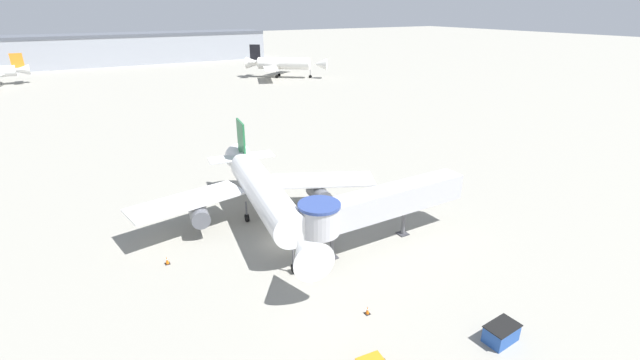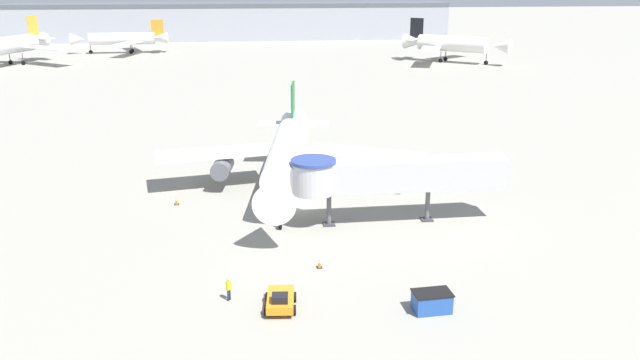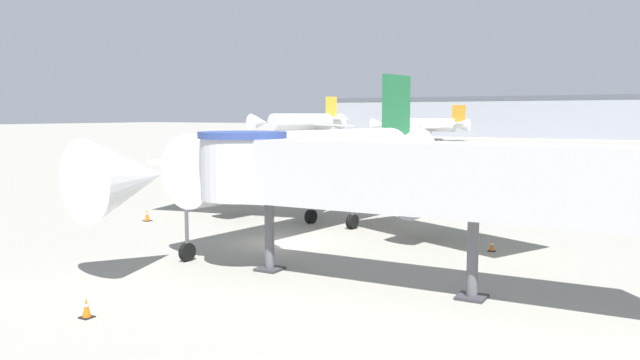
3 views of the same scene
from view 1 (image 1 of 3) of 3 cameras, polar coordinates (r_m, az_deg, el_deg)
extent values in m
plane|color=gray|center=(46.60, -5.10, -8.23)|extent=(800.00, 800.00, 0.00)
cylinder|color=white|center=(47.66, -7.43, -1.73)|extent=(6.17, 19.50, 3.64)
cone|color=white|center=(36.57, -1.92, -9.42)|extent=(4.14, 4.45, 3.64)
cone|color=white|center=(57.53, -10.31, 2.34)|extent=(4.33, 5.89, 3.64)
cube|color=white|center=(49.07, -17.31, -2.69)|extent=(13.13, 6.75, 0.22)
cube|color=white|center=(52.47, 0.39, 0.01)|extent=(13.27, 9.55, 0.22)
cube|color=#1E6638|center=(56.27, -10.47, 5.39)|extent=(0.74, 3.72, 4.73)
cube|color=white|center=(57.58, -10.41, 3.02)|extent=(8.78, 3.72, 0.18)
cylinder|color=#565960|center=(48.65, -15.84, -4.37)|extent=(2.48, 3.96, 2.00)
cylinder|color=#565960|center=(51.67, -0.16, -1.87)|extent=(2.48, 3.96, 2.00)
cylinder|color=#4C4C51|center=(40.85, -3.59, -10.49)|extent=(0.18, 0.18, 2.09)
cylinder|color=black|center=(41.42, -3.56, -11.71)|extent=(0.38, 0.93, 0.90)
cylinder|color=#4C4C51|center=(50.66, -9.78, -3.95)|extent=(0.22, 0.22, 2.09)
cylinder|color=black|center=(51.12, -9.71, -5.00)|extent=(0.52, 0.95, 0.90)
cylinder|color=#4C4C51|center=(51.34, -6.23, -3.37)|extent=(0.22, 0.22, 2.09)
cylinder|color=black|center=(51.80, -6.18, -4.41)|extent=(0.52, 0.95, 0.90)
cube|color=#B7B7BC|center=(45.62, 9.65, -2.60)|extent=(17.98, 2.83, 2.80)
cylinder|color=#B7B7BC|center=(40.86, -0.11, -5.34)|extent=(3.90, 3.90, 2.80)
cylinder|color=navy|center=(40.17, -0.11, -3.38)|extent=(4.10, 4.10, 0.30)
cylinder|color=#56565B|center=(42.98, 1.56, -8.46)|extent=(0.44, 0.44, 3.24)
cube|color=#333338|center=(43.80, 1.54, -10.22)|extent=(1.10, 1.10, 0.12)
cylinder|color=#56565B|center=(48.02, 11.08, -5.41)|extent=(0.44, 0.44, 3.24)
cube|color=#333338|center=(48.75, 10.94, -7.04)|extent=(1.10, 1.10, 0.12)
cube|color=#234C9E|center=(36.77, 23.00, -18.33)|extent=(2.60, 1.73, 1.34)
cube|color=black|center=(36.33, 23.17, -17.47)|extent=(2.76, 1.84, 0.08)
cube|color=black|center=(45.39, -19.66, -10.46)|extent=(0.48, 0.48, 0.04)
cone|color=orange|center=(45.18, -19.72, -10.04)|extent=(0.33, 0.33, 0.75)
cylinder|color=white|center=(45.14, -19.74, -9.94)|extent=(0.18, 0.18, 0.09)
cube|color=black|center=(37.09, 6.33, -17.28)|extent=(0.43, 0.43, 0.04)
cone|color=orange|center=(36.86, 6.35, -16.85)|extent=(0.30, 0.30, 0.67)
cylinder|color=white|center=(36.81, 6.36, -16.76)|extent=(0.16, 0.16, 0.08)
cube|color=black|center=(54.20, 3.77, -3.58)|extent=(0.36, 0.36, 0.04)
cone|color=orange|center=(54.07, 3.78, -3.29)|extent=(0.25, 0.25, 0.57)
cylinder|color=white|center=(54.04, 3.78, -3.22)|extent=(0.14, 0.14, 0.07)
cone|color=white|center=(173.52, -35.08, 11.89)|extent=(5.32, 3.67, 3.45)
cube|color=orange|center=(173.21, -35.40, 12.87)|extent=(3.60, 0.39, 4.49)
cube|color=white|center=(173.44, -35.04, 12.11)|extent=(2.86, 8.19, 0.18)
cylinder|color=white|center=(156.46, -4.84, 15.23)|extent=(16.90, 14.47, 4.04)
cone|color=white|center=(154.12, 0.04, 15.20)|extent=(5.99, 5.92, 4.04)
cone|color=white|center=(159.12, -8.69, 15.18)|extent=(7.26, 6.92, 4.04)
cube|color=white|center=(148.92, -6.57, 14.55)|extent=(8.81, 13.82, 0.22)
cube|color=white|center=(165.38, -5.07, 15.35)|extent=(13.39, 11.10, 0.22)
cube|color=black|center=(158.65, -8.66, 16.49)|extent=(3.10, 2.50, 5.25)
cube|color=white|center=(159.13, -8.82, 15.43)|extent=(7.53, 8.59, 0.18)
cylinder|color=#4C4C51|center=(155.08, -1.31, 14.06)|extent=(0.18, 0.18, 2.32)
cylinder|color=black|center=(155.24, -1.31, 13.63)|extent=(1.03, 0.88, 1.10)
cylinder|color=#4C4C51|center=(155.64, -5.80, 13.98)|extent=(0.22, 0.22, 2.32)
cylinder|color=black|center=(155.81, -5.79, 13.56)|extent=(1.11, 0.99, 1.10)
cylinder|color=#4C4C51|center=(159.14, -5.49, 14.17)|extent=(0.22, 0.22, 2.32)
cylinder|color=black|center=(159.30, -5.47, 13.76)|extent=(1.11, 0.99, 1.10)
cube|color=#999EA8|center=(212.60, -28.90, 14.74)|extent=(154.94, 18.82, 11.53)
cube|color=#4C515B|center=(212.17, -29.22, 16.42)|extent=(154.94, 19.20, 1.20)
camera|label=2|loc=(25.07, 116.89, -14.13)|focal=35.00mm
camera|label=3|loc=(39.61, 42.41, -8.56)|focal=35.00mm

